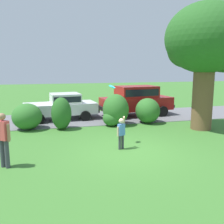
{
  "coord_description": "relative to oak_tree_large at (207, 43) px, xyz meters",
  "views": [
    {
      "loc": [
        -2.98,
        -8.66,
        3.13
      ],
      "look_at": [
        -0.15,
        2.36,
        1.1
      ],
      "focal_mm": 40.79,
      "sensor_mm": 36.0,
      "label": 1
    }
  ],
  "objects": [
    {
      "name": "oak_tree_large",
      "position": [
        0.0,
        0.0,
        0.0
      ],
      "size": [
        4.23,
        3.96,
        6.18
      ],
      "color": "brown",
      "rests_on": "ground"
    },
    {
      "name": "parked_sedan",
      "position": [
        -6.84,
        4.11,
        -3.4
      ],
      "size": [
        4.55,
        2.4,
        1.56
      ],
      "color": "white",
      "rests_on": "ground"
    },
    {
      "name": "frisbee",
      "position": [
        -5.16,
        -1.42,
        -1.89
      ],
      "size": [
        0.29,
        0.28,
        0.19
      ],
      "color": "#1EB7B2"
    },
    {
      "name": "shrub_centre",
      "position": [
        -4.15,
        1.85,
        -3.47
      ],
      "size": [
        1.46,
        1.51,
        1.69
      ],
      "color": "#33702B",
      "rests_on": "ground"
    },
    {
      "name": "driveway_strip",
      "position": [
        -4.69,
        4.03,
        -4.23
      ],
      "size": [
        28.0,
        4.4,
        0.02
      ],
      "primitive_type": "cube",
      "color": "slate",
      "rests_on": "ground"
    },
    {
      "name": "parked_suv",
      "position": [
        -2.12,
        4.11,
        -3.17
      ],
      "size": [
        4.88,
        2.53,
        1.92
      ],
      "color": "maroon",
      "rests_on": "ground"
    },
    {
      "name": "child_thrower",
      "position": [
        -4.99,
        -2.17,
        -3.53
      ],
      "size": [
        0.39,
        0.37,
        1.29
      ],
      "color": "#383842",
      "rests_on": "ground"
    },
    {
      "name": "shrub_near_tree",
      "position": [
        -8.71,
        2.06,
        -3.62
      ],
      "size": [
        1.48,
        1.55,
        1.32
      ],
      "color": "#33702B",
      "rests_on": "ground"
    },
    {
      "name": "adult_onlooker",
      "position": [
        -9.04,
        -3.0,
        -3.26
      ],
      "size": [
        0.43,
        0.4,
        1.74
      ],
      "color": "#3F3F4C",
      "rests_on": "ground"
    },
    {
      "name": "ground_plane",
      "position": [
        -4.69,
        -2.53,
        -4.24
      ],
      "size": [
        80.0,
        80.0,
        0.0
      ],
      "primitive_type": "plane",
      "color": "#3D752D"
    },
    {
      "name": "shrub_centre_left",
      "position": [
        -7.01,
        1.6,
        -3.43
      ],
      "size": [
        1.01,
        1.04,
        1.63
      ],
      "color": "#286023",
      "rests_on": "ground"
    },
    {
      "name": "shrub_centre_right",
      "position": [
        -2.23,
        1.93,
        -3.54
      ],
      "size": [
        1.35,
        1.5,
        1.4
      ],
      "color": "#33702B",
      "rests_on": "ground"
    }
  ]
}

